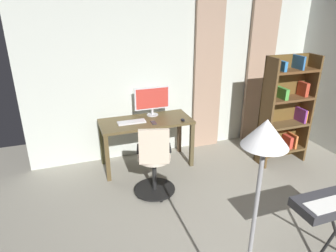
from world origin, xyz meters
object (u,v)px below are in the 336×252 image
computer_mouse (183,120)px  bookshelf (285,110)px  computer_monitor (152,99)px  computer_keyboard (132,122)px  office_chair (154,164)px  cell_phone_face_up (154,123)px  floor_lamp (261,170)px  desk (146,127)px

computer_mouse → bookshelf: bearing=168.0°
computer_monitor → computer_keyboard: size_ratio=1.35×
computer_mouse → bookshelf: 1.62m
computer_monitor → computer_mouse: size_ratio=5.60×
computer_keyboard → office_chair: bearing=97.5°
cell_phone_face_up → floor_lamp: bearing=90.7°
office_chair → computer_monitor: (-0.28, -1.01, 0.55)m
computer_monitor → computer_mouse: 0.59m
computer_mouse → cell_phone_face_up: 0.44m
computer_monitor → floor_lamp: (0.17, 2.97, 0.43)m
office_chair → computer_keyboard: size_ratio=2.45×
desk → cell_phone_face_up: cell_phone_face_up is taller
cell_phone_face_up → bookshelf: (-2.02, 0.41, 0.10)m
computer_keyboard → floor_lamp: (-0.22, 2.76, 0.68)m
desk → computer_monitor: (-0.16, -0.19, 0.37)m
desk → office_chair: office_chair is taller
office_chair → computer_keyboard: bearing=113.3°
computer_monitor → computer_keyboard: 0.51m
computer_keyboard → cell_phone_face_up: 0.33m
bookshelf → floor_lamp: floor_lamp is taller
computer_keyboard → desk: bearing=-172.7°
computer_monitor → floor_lamp: 3.01m
office_chair → floor_lamp: size_ratio=0.57×
desk → floor_lamp: size_ratio=0.77×
computer_monitor → bookshelf: bearing=159.2°
desk → computer_mouse: (-0.52, 0.21, 0.13)m
cell_phone_face_up → bookshelf: bookshelf is taller
desk → computer_keyboard: 0.26m
computer_keyboard → computer_mouse: bearing=166.3°
desk → cell_phone_face_up: size_ratio=9.63×
computer_keyboard → bookshelf: bearing=167.5°
desk → computer_monitor: computer_monitor is taller
office_chair → desk: bearing=97.3°
computer_monitor → computer_keyboard: computer_monitor is taller
office_chair → computer_keyboard: office_chair is taller
desk → cell_phone_face_up: (-0.08, 0.14, 0.11)m
desk → bookshelf: size_ratio=0.81×
computer_mouse → bookshelf: bookshelf is taller
desk → floor_lamp: floor_lamp is taller
desk → computer_keyboard: (0.23, 0.03, 0.12)m
computer_mouse → floor_lamp: bearing=78.5°
office_chair → computer_monitor: size_ratio=1.82×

